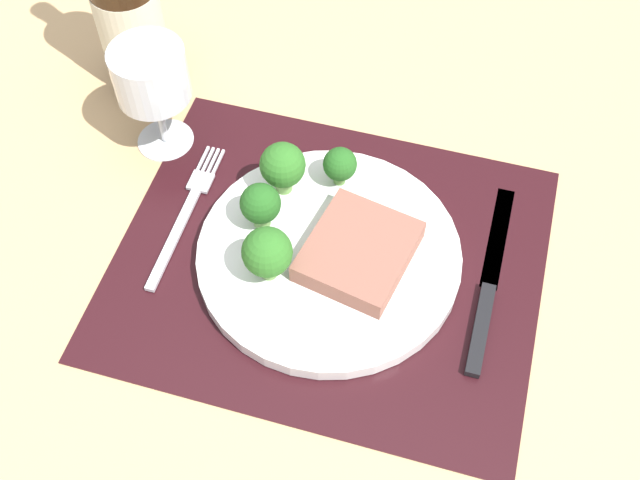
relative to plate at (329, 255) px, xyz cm
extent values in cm
cube|color=tan|center=(0.00, 0.00, -2.60)|extent=(140.00, 110.00, 3.00)
cube|color=black|center=(0.00, 0.00, -0.95)|extent=(42.74, 35.93, 0.30)
cylinder|color=white|center=(0.00, 0.00, 0.00)|extent=(26.64, 26.64, 1.60)
cube|color=#8C5647|center=(3.02, 0.24, 1.96)|extent=(11.59, 12.62, 2.32)
cylinder|color=#5B8942|center=(-1.33, 8.93, 1.45)|extent=(1.26, 1.26, 1.29)
sphere|color=#235B1E|center=(-1.33, 8.93, 3.62)|extent=(3.59, 3.59, 3.59)
cylinder|color=#6B994C|center=(-4.94, -4.19, 1.67)|extent=(1.65, 1.65, 1.74)
sphere|color=#2D6B23|center=(-4.94, -4.19, 4.62)|extent=(4.91, 4.91, 4.91)
cylinder|color=#5B8942|center=(-7.52, 1.48, 1.56)|extent=(1.77, 1.77, 1.53)
sphere|color=#235B1E|center=(-7.52, 1.48, 4.09)|extent=(4.16, 4.16, 4.16)
cylinder|color=#6B994C|center=(-6.72, 6.39, 1.70)|extent=(1.80, 1.80, 1.80)
sphere|color=#2D6B23|center=(-6.72, 6.39, 4.63)|extent=(4.76, 4.76, 4.76)
cube|color=silver|center=(-16.10, -2.00, -0.55)|extent=(1.00, 13.00, 0.50)
cube|color=silver|center=(-16.10, 5.80, -0.55)|extent=(2.40, 2.60, 0.40)
cube|color=silver|center=(-17.00, 8.90, -0.55)|extent=(0.30, 3.60, 0.35)
cube|color=silver|center=(-16.40, 8.90, -0.55)|extent=(0.30, 3.60, 0.35)
cube|color=silver|center=(-15.80, 8.90, -0.55)|extent=(0.30, 3.60, 0.35)
cube|color=silver|center=(-15.20, 8.90, -0.55)|extent=(0.30, 3.60, 0.35)
cube|color=black|center=(16.14, -3.90, -0.40)|extent=(1.40, 10.00, 0.80)
cube|color=silver|center=(16.14, 7.60, -0.65)|extent=(1.80, 13.00, 0.30)
cylinder|color=#331E0F|center=(-28.68, 19.51, 9.19)|extent=(7.37, 7.37, 20.59)
cylinder|color=beige|center=(-28.68, 19.51, 8.16)|extent=(7.51, 7.51, 7.21)
cylinder|color=silver|center=(-22.24, 10.71, -0.90)|extent=(6.37, 6.37, 0.40)
cylinder|color=silver|center=(-22.24, 10.71, 2.78)|extent=(0.80, 0.80, 6.95)
cylinder|color=silver|center=(-22.24, 10.71, 9.19)|extent=(7.93, 7.93, 5.87)
cylinder|color=tan|center=(-22.24, 10.71, 7.77)|extent=(6.98, 6.98, 3.03)
camera|label=1|loc=(11.10, -42.39, 66.29)|focal=44.22mm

